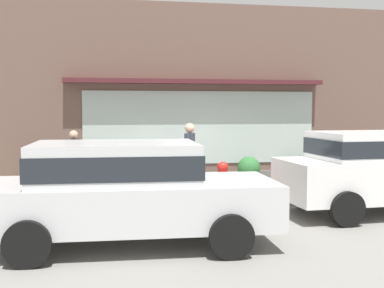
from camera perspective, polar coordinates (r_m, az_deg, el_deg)
ground_plane at (r=11.30m, az=3.45°, el=-6.88°), size 60.00×60.00×0.00m
curb_strip at (r=11.09m, az=3.72°, el=-6.77°), size 14.00×0.24×0.12m
storefront at (r=14.20m, az=0.28°, el=5.33°), size 14.00×0.81×5.00m
fire_hydrant at (r=11.95m, az=3.48°, el=-4.10°), size 0.41×0.38×0.89m
pedestrian_with_handbag at (r=12.41m, az=-0.23°, el=-1.04°), size 0.39×0.59×1.77m
pedestrian_passerby at (r=12.77m, az=-13.09°, el=-1.47°), size 0.33×0.46×1.60m
parked_car_silver at (r=7.96m, az=-7.61°, el=-4.86°), size 4.60×2.20×1.62m
parked_car_white at (r=10.92m, az=20.24°, el=-2.51°), size 4.14×2.04×1.67m
potted_plant_corner_tall at (r=14.18m, az=11.98°, el=-3.02°), size 0.40×0.40×0.86m
potted_plant_by_entrance at (r=13.59m, az=0.84°, el=-2.92°), size 0.30×0.30×1.01m
potted_plant_near_hydrant at (r=13.76m, az=6.40°, el=-3.04°), size 0.61×0.61×0.84m
potted_plant_trailing_edge at (r=13.46m, az=-17.73°, el=-2.74°), size 0.34×0.34×1.24m
potted_plant_doorstep at (r=14.84m, az=14.02°, el=-2.96°), size 0.51×0.51×0.73m
potted_plant_window_center at (r=13.03m, az=-8.50°, el=-3.56°), size 0.49×0.49×0.75m
potted_plant_low_front at (r=14.97m, az=17.57°, el=-3.12°), size 0.51×0.51×0.66m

